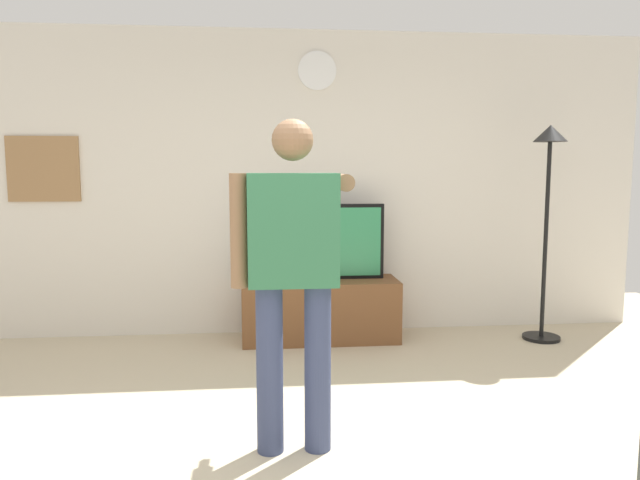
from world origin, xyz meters
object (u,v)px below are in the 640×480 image
wall_clock (317,71)px  floor_lamp (548,188)px  framed_picture (44,169)px  person_standing_nearer_lamp (293,265)px  television (320,242)px  tv_stand (320,310)px

wall_clock → floor_lamp: bearing=-13.5°
framed_picture → floor_lamp: size_ratio=0.32×
framed_picture → floor_lamp: 4.32m
wall_clock → framed_picture: (-2.36, 0.00, -0.86)m
person_standing_nearer_lamp → framed_picture: bearing=131.2°
framed_picture → person_standing_nearer_lamp: (2.02, -2.31, -0.49)m
wall_clock → floor_lamp: (1.94, -0.47, -1.02)m
television → framed_picture: (-2.36, 0.25, 0.63)m
tv_stand → person_standing_nearer_lamp: bearing=-99.6°
framed_picture → person_standing_nearer_lamp: framed_picture is taller
wall_clock → floor_lamp: wall_clock is taller
wall_clock → person_standing_nearer_lamp: wall_clock is taller
floor_lamp → television: bearing=173.5°
tv_stand → wall_clock: wall_clock is taller
tv_stand → floor_lamp: floor_lamp is taller
framed_picture → tv_stand: bearing=-7.1°
television → person_standing_nearer_lamp: size_ratio=0.64×
floor_lamp → framed_picture: bearing=173.7°
floor_lamp → person_standing_nearer_lamp: bearing=-141.1°
television → wall_clock: 1.51m
wall_clock → television: bearing=-90.0°
television → framed_picture: bearing=174.0°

